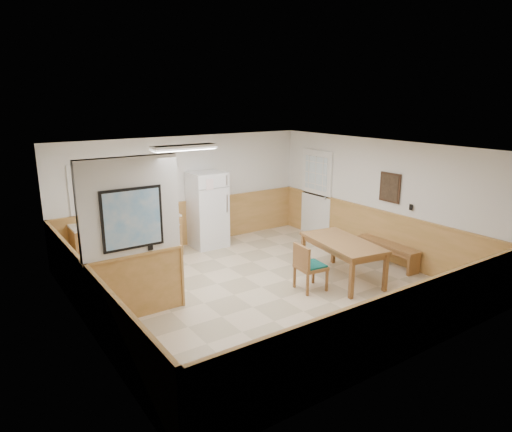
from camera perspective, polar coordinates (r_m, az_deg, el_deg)
ground at (r=8.34m, az=0.70°, el=-8.87°), size 6.00×6.00×0.00m
ceiling at (r=7.69m, az=0.75°, el=8.48°), size 6.00×6.00×0.02m
back_wall at (r=10.45m, az=-8.81°, el=3.02°), size 6.00×0.02×2.50m
right_wall at (r=9.91m, az=15.06°, el=2.05°), size 0.02×6.00×2.50m
left_wall at (r=6.73m, az=-20.71°, el=-4.32°), size 0.02×6.00×2.50m
wainscot_back at (r=10.61m, az=-8.61°, el=-0.96°), size 6.00×0.04×1.00m
wainscot_right at (r=10.08m, az=14.70°, el=-2.13°), size 0.04×6.00×1.00m
wainscot_left at (r=7.00m, az=-19.99°, el=-10.11°), size 0.04×6.00×1.00m
partition_wall at (r=7.11m, az=-15.24°, el=-3.03°), size 1.50×0.20×2.50m
kitchen_counter at (r=9.91m, az=-14.12°, el=-2.62°), size 2.20×0.61×1.00m
exterior_door at (r=11.22m, az=7.53°, el=2.83°), size 0.07×1.02×2.15m
kitchen_window at (r=9.67m, az=-20.09°, el=3.17°), size 0.80×0.04×1.00m
wall_painting at (r=9.64m, az=16.39°, el=3.43°), size 0.04×0.50×0.60m
fluorescent_fixture at (r=8.41m, az=-8.96°, el=8.46°), size 1.20×0.30×0.09m
refrigerator at (r=10.37m, az=-6.08°, el=0.80°), size 0.76×0.72×1.71m
dining_table at (r=8.61m, az=10.76°, el=-3.68°), size 1.10×1.81×0.75m
dining_bench at (r=9.69m, az=16.13°, el=-3.90°), size 0.42×1.47×0.45m
dining_chair at (r=8.07m, az=6.35°, el=-5.98°), size 0.70×0.52×0.85m
fire_extinguisher at (r=9.95m, az=-10.57°, el=1.29°), size 0.11×0.11×0.38m
soap_bottle at (r=9.53m, az=-19.33°, el=-0.24°), size 0.09×0.09×0.23m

